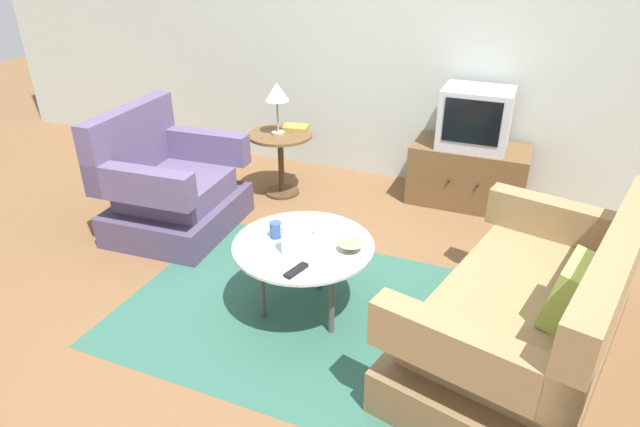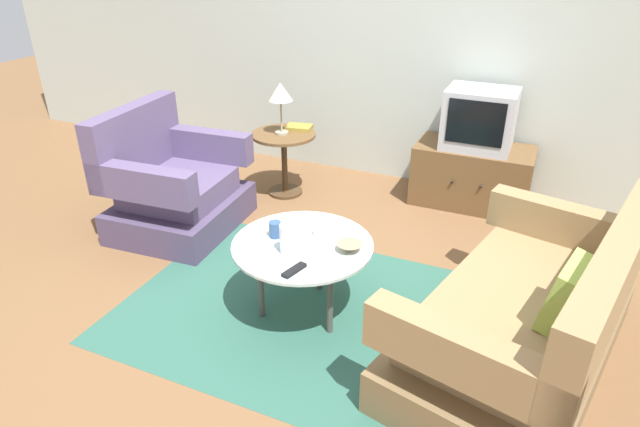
{
  "view_description": "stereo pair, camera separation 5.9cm",
  "coord_description": "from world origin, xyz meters",
  "px_view_note": "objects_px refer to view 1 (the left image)",
  "views": [
    {
      "loc": [
        1.17,
        -2.43,
        2.05
      ],
      "look_at": [
        0.06,
        0.24,
        0.55
      ],
      "focal_mm": 30.31,
      "sensor_mm": 36.0,
      "label": 1
    },
    {
      "loc": [
        1.23,
        -2.41,
        2.05
      ],
      "look_at": [
        0.06,
        0.24,
        0.55
      ],
      "focal_mm": 30.31,
      "sensor_mm": 36.0,
      "label": 2
    }
  ],
  "objects_px": {
    "armchair": "(169,189)",
    "coffee_table": "(303,250)",
    "side_table": "(281,150)",
    "television": "(475,118)",
    "table_lamp": "(277,94)",
    "bowl": "(351,247)",
    "tv_remote_dark": "(296,270)",
    "tv_remote_silver": "(327,231)",
    "couch": "(528,318)",
    "tv_stand": "(468,174)",
    "book": "(295,127)",
    "mug": "(277,230)",
    "vase": "(289,234)"
  },
  "relations": [
    {
      "from": "armchair",
      "to": "tv_remote_silver",
      "type": "distance_m",
      "value": 1.53
    },
    {
      "from": "television",
      "to": "table_lamp",
      "type": "distance_m",
      "value": 1.61
    },
    {
      "from": "couch",
      "to": "television",
      "type": "relative_size",
      "value": 3.21
    },
    {
      "from": "bowl",
      "to": "coffee_table",
      "type": "bearing_deg",
      "value": -173.05
    },
    {
      "from": "bowl",
      "to": "tv_remote_dark",
      "type": "distance_m",
      "value": 0.37
    },
    {
      "from": "armchair",
      "to": "tv_stand",
      "type": "height_order",
      "value": "armchair"
    },
    {
      "from": "couch",
      "to": "book",
      "type": "distance_m",
      "value": 2.61
    },
    {
      "from": "table_lamp",
      "to": "vase",
      "type": "distance_m",
      "value": 1.81
    },
    {
      "from": "side_table",
      "to": "vase",
      "type": "bearing_deg",
      "value": -62.06
    },
    {
      "from": "table_lamp",
      "to": "tv_remote_dark",
      "type": "relative_size",
      "value": 2.66
    },
    {
      "from": "armchair",
      "to": "coffee_table",
      "type": "xyz_separation_m",
      "value": [
        1.39,
        -0.59,
        0.12
      ]
    },
    {
      "from": "tv_stand",
      "to": "vase",
      "type": "bearing_deg",
      "value": -108.46
    },
    {
      "from": "armchair",
      "to": "side_table",
      "type": "relative_size",
      "value": 1.83
    },
    {
      "from": "armchair",
      "to": "bowl",
      "type": "bearing_deg",
      "value": 67.8
    },
    {
      "from": "coffee_table",
      "to": "vase",
      "type": "distance_m",
      "value": 0.21
    },
    {
      "from": "table_lamp",
      "to": "tv_remote_dark",
      "type": "xyz_separation_m",
      "value": [
        0.97,
        -1.73,
        -0.41
      ]
    },
    {
      "from": "tv_stand",
      "to": "table_lamp",
      "type": "height_order",
      "value": "table_lamp"
    },
    {
      "from": "armchair",
      "to": "side_table",
      "type": "distance_m",
      "value": 1.02
    },
    {
      "from": "side_table",
      "to": "table_lamp",
      "type": "xyz_separation_m",
      "value": [
        -0.01,
        -0.02,
        0.49
      ]
    },
    {
      "from": "table_lamp",
      "to": "mug",
      "type": "distance_m",
      "value": 1.65
    },
    {
      "from": "couch",
      "to": "coffee_table",
      "type": "relative_size",
      "value": 2.12
    },
    {
      "from": "side_table",
      "to": "bowl",
      "type": "bearing_deg",
      "value": -51.3
    },
    {
      "from": "tv_stand",
      "to": "bowl",
      "type": "height_order",
      "value": "bowl"
    },
    {
      "from": "coffee_table",
      "to": "table_lamp",
      "type": "bearing_deg",
      "value": 121.29
    },
    {
      "from": "tv_remote_dark",
      "to": "tv_stand",
      "type": "bearing_deg",
      "value": 0.53
    },
    {
      "from": "tv_remote_silver",
      "to": "vase",
      "type": "bearing_deg",
      "value": 31.04
    },
    {
      "from": "tv_stand",
      "to": "tv_remote_dark",
      "type": "bearing_deg",
      "value": -104.43
    },
    {
      "from": "tv_remote_dark",
      "to": "book",
      "type": "height_order",
      "value": "book"
    },
    {
      "from": "table_lamp",
      "to": "tv_remote_dark",
      "type": "height_order",
      "value": "table_lamp"
    },
    {
      "from": "tv_stand",
      "to": "table_lamp",
      "type": "xyz_separation_m",
      "value": [
        -1.53,
        -0.47,
        0.64
      ]
    },
    {
      "from": "coffee_table",
      "to": "mug",
      "type": "relative_size",
      "value": 6.74
    },
    {
      "from": "book",
      "to": "mug",
      "type": "bearing_deg",
      "value": -77.81
    },
    {
      "from": "vase",
      "to": "mug",
      "type": "xyz_separation_m",
      "value": [
        -0.14,
        0.13,
        -0.07
      ]
    },
    {
      "from": "coffee_table",
      "to": "side_table",
      "type": "relative_size",
      "value": 1.47
    },
    {
      "from": "mug",
      "to": "tv_remote_dark",
      "type": "bearing_deg",
      "value": -48.42
    },
    {
      "from": "tv_remote_silver",
      "to": "table_lamp",
      "type": "bearing_deg",
      "value": -92.24
    },
    {
      "from": "couch",
      "to": "side_table",
      "type": "xyz_separation_m",
      "value": [
        -2.12,
        1.43,
        0.11
      ]
    },
    {
      "from": "coffee_table",
      "to": "side_table",
      "type": "distance_m",
      "value": 1.71
    },
    {
      "from": "tv_stand",
      "to": "book",
      "type": "bearing_deg",
      "value": -168.28
    },
    {
      "from": "couch",
      "to": "vase",
      "type": "relative_size",
      "value": 6.77
    },
    {
      "from": "mug",
      "to": "tv_stand",
      "type": "bearing_deg",
      "value": 66.63
    },
    {
      "from": "armchair",
      "to": "tv_remote_dark",
      "type": "xyz_separation_m",
      "value": [
        1.47,
        -0.87,
        0.17
      ]
    },
    {
      "from": "side_table",
      "to": "tv_remote_dark",
      "type": "distance_m",
      "value": 2.0
    },
    {
      "from": "tv_stand",
      "to": "tv_remote_silver",
      "type": "relative_size",
      "value": 5.82
    },
    {
      "from": "couch",
      "to": "side_table",
      "type": "bearing_deg",
      "value": 69.57
    },
    {
      "from": "side_table",
      "to": "television",
      "type": "bearing_deg",
      "value": 16.38
    },
    {
      "from": "tv_stand",
      "to": "mug",
      "type": "xyz_separation_m",
      "value": [
        -0.83,
        -1.91,
        0.27
      ]
    },
    {
      "from": "armchair",
      "to": "tv_remote_dark",
      "type": "bearing_deg",
      "value": 55.72
    },
    {
      "from": "side_table",
      "to": "vase",
      "type": "xyz_separation_m",
      "value": [
        0.84,
        -1.59,
        0.19
      ]
    },
    {
      "from": "side_table",
      "to": "television",
      "type": "relative_size",
      "value": 1.03
    }
  ]
}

